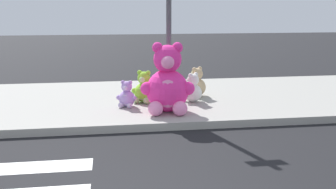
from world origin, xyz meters
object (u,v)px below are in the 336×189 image
Objects in this scene: plush_lime at (144,90)px; sign_pole at (169,25)px; plush_pink_large at (168,85)px; plush_lavender at (127,96)px; plush_white at (192,90)px; plush_teal at (159,87)px; plush_tan at (196,84)px.

sign_pole is at bearing -31.24° from plush_lime.
plush_lime is at bearing 113.65° from plush_pink_large.
plush_lavender is at bearing -176.84° from sign_pole.
plush_lavender is 0.79× the size of plush_lime.
plush_white is (1.07, -0.10, -0.02)m from plush_lime.
plush_teal is (0.01, 1.48, -0.35)m from plush_pink_large.
sign_pole is at bearing -159.88° from plush_white.
sign_pole is 2.30× the size of plush_pink_large.
plush_white is (-0.21, -0.57, -0.02)m from plush_tan.
sign_pole is 4.60× the size of plush_tan.
plush_lime reaches higher than plush_lavender.
plush_tan is (0.77, 0.77, -1.42)m from sign_pole.
plush_lime is 1.08m from plush_white.
plush_pink_large is 2.00× the size of plush_tan.
plush_teal is 0.93× the size of plush_lavender.
plush_white reaches higher than plush_lavender.
plush_teal is at bearing 49.64° from plush_lavender.
plush_tan is 0.61m from plush_white.
sign_pole is 1.56m from plush_white.
plush_lime is 1.09× the size of plush_white.
sign_pole is 4.89× the size of plush_white.
plush_tan is 1.06× the size of plush_white.
plush_pink_large is at bearing -130.34° from plush_white.
plush_teal is 0.74× the size of plush_lime.
plush_lime is (0.40, 0.36, 0.06)m from plush_lavender.
plush_tan is (0.89, 1.37, -0.28)m from plush_pink_large.
sign_pole reaches higher than plush_lavender.
plush_lavender is (-0.91, -0.05, -1.47)m from sign_pole.
plush_lime is at bearing 42.25° from plush_lavender.
plush_lime is (-0.51, 0.31, -1.41)m from sign_pole.
plush_lavender is at bearing -137.75° from plush_lime.
plush_lavender is 0.54m from plush_lime.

